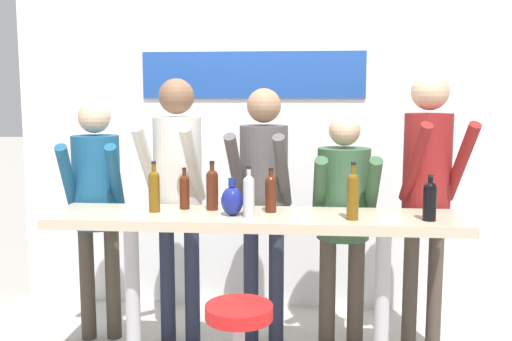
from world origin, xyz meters
The scene contains 15 objects.
back_wall centered at (0.00, 1.23, 1.38)m, with size 4.04×0.12×2.74m.
tasting_table centered at (0.00, 0.00, 0.84)m, with size 2.44×0.51×1.01m.
person_far_left centered at (-1.13, 0.44, 1.04)m, with size 0.44×0.55×1.67m.
person_left centered at (-0.56, 0.43, 1.15)m, with size 0.41×0.56×1.82m.
person_center_left centered at (0.02, 0.47, 1.10)m, with size 0.43×0.55×1.75m.
person_center centered at (0.55, 0.45, 0.98)m, with size 0.42×0.51×1.58m.
person_center_right centered at (1.08, 0.43, 1.18)m, with size 0.43×0.57×1.85m.
wine_bottle_0 centered at (-0.27, 0.10, 1.15)m, with size 0.07×0.07×0.30m.
wine_bottle_1 centered at (0.09, 0.06, 1.13)m, with size 0.07×0.07×0.27m.
wine_bottle_2 centered at (-0.03, -0.09, 1.14)m, with size 0.07×0.07×0.30m.
wine_bottle_3 centered at (-0.45, 0.12, 1.13)m, with size 0.06×0.06×0.26m.
wine_bottle_4 centered at (0.56, -0.11, 1.15)m, with size 0.07×0.07×0.33m.
wine_bottle_5 centered at (0.99, -0.09, 1.13)m, with size 0.07×0.07×0.26m.
wine_bottle_6 centered at (-0.61, 0.01, 1.15)m, with size 0.07×0.07×0.31m.
decorative_vase centered at (-0.13, -0.05, 1.10)m, with size 0.13×0.13×0.22m.
Camera 1 is at (0.30, -3.30, 1.70)m, focal length 40.00 mm.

